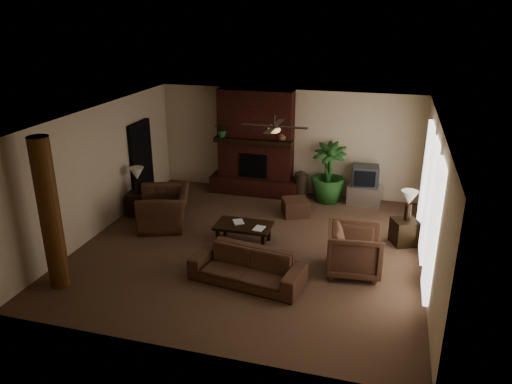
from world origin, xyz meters
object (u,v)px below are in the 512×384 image
(armchair_left, at_px, (164,202))
(ottoman, at_px, (295,207))
(floor_plant, at_px, (328,185))
(coffee_table, at_px, (244,227))
(lamp_left, at_px, (137,175))
(armchair_right, at_px, (355,248))
(side_table_right, at_px, (404,232))
(lamp_right, at_px, (409,200))
(sofa, at_px, (247,262))
(floor_vase, at_px, (301,183))
(side_table_left, at_px, (139,204))
(tv_stand, at_px, (364,195))
(log_column, at_px, (50,215))

(armchair_left, distance_m, ottoman, 3.17)
(floor_plant, bearing_deg, coffee_table, -115.58)
(floor_plant, xyz_separation_m, lamp_left, (-4.32, -2.11, 0.57))
(armchair_right, bearing_deg, side_table_right, -37.68)
(floor_plant, relative_size, lamp_right, 2.39)
(sofa, height_order, coffee_table, sofa)
(lamp_left, bearing_deg, floor_vase, 29.81)
(armchair_right, height_order, ottoman, armchair_right)
(side_table_left, relative_size, side_table_right, 1.00)
(floor_plant, height_order, side_table_left, floor_plant)
(armchair_left, bearing_deg, lamp_left, -136.95)
(armchair_left, bearing_deg, ottoman, 96.43)
(ottoman, xyz_separation_m, side_table_right, (2.56, -0.92, 0.08))
(floor_plant, bearing_deg, lamp_right, -45.82)
(tv_stand, bearing_deg, ottoman, -140.69)
(coffee_table, relative_size, ottoman, 2.00)
(armchair_left, height_order, floor_vase, armchair_left)
(sofa, distance_m, ottoman, 3.34)
(coffee_table, height_order, tv_stand, tv_stand)
(floor_plant, height_order, side_table_right, floor_plant)
(armchair_right, relative_size, side_table_right, 1.86)
(floor_plant, bearing_deg, floor_vase, -177.46)
(armchair_left, bearing_deg, lamp_right, 75.36)
(log_column, relative_size, ottoman, 4.67)
(tv_stand, bearing_deg, side_table_left, -155.00)
(log_column, xyz_separation_m, tv_stand, (5.10, 5.51, -1.15))
(tv_stand, relative_size, floor_plant, 0.55)
(floor_vase, bearing_deg, log_column, -122.31)
(side_table_left, height_order, side_table_right, same)
(armchair_right, relative_size, side_table_left, 1.86)
(ottoman, xyz_separation_m, floor_plant, (0.63, 1.13, 0.24))
(armchair_left, bearing_deg, floor_vase, 112.30)
(sofa, xyz_separation_m, ottoman, (0.25, 3.32, -0.21))
(log_column, relative_size, coffee_table, 2.33)
(tv_stand, xyz_separation_m, lamp_left, (-5.28, -2.14, 0.75))
(floor_vase, bearing_deg, coffee_table, -103.56)
(ottoman, distance_m, side_table_right, 2.72)
(tv_stand, height_order, floor_vase, floor_vase)
(side_table_left, xyz_separation_m, lamp_right, (6.28, 0.11, 0.73))
(log_column, relative_size, floor_vase, 3.64)
(coffee_table, xyz_separation_m, floor_plant, (1.40, 2.93, 0.06))
(armchair_left, bearing_deg, log_column, -34.00)
(log_column, xyz_separation_m, coffee_table, (2.74, 2.54, -1.03))
(coffee_table, bearing_deg, floor_vase, 76.44)
(sofa, bearing_deg, side_table_left, 154.67)
(log_column, bearing_deg, ottoman, 50.97)
(armchair_right, relative_size, floor_vase, 1.33)
(sofa, xyz_separation_m, tv_stand, (1.82, 4.49, -0.16))
(lamp_left, xyz_separation_m, lamp_right, (6.28, 0.10, 0.00))
(armchair_left, relative_size, tv_stand, 1.53)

